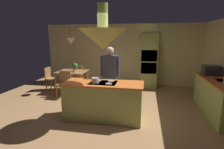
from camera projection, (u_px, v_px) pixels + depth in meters
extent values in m
plane|color=#AD7F51|center=(105.00, 115.00, 4.67)|extent=(8.16, 8.16, 0.00)
cube|color=beige|center=(123.00, 54.00, 7.73)|extent=(6.80, 0.10, 2.55)
cube|color=#A8B259|center=(103.00, 102.00, 4.39)|extent=(1.85, 0.72, 0.88)
cube|color=orange|center=(103.00, 83.00, 4.30)|extent=(1.91, 0.78, 0.04)
cube|color=black|center=(103.00, 83.00, 4.29)|extent=(0.64, 0.52, 0.01)
cylinder|color=#B2B2B7|center=(95.00, 83.00, 4.19)|extent=(0.15, 0.15, 0.02)
cylinder|color=#B2B2B7|center=(109.00, 84.00, 4.14)|extent=(0.15, 0.15, 0.02)
cylinder|color=#B2B2B7|center=(98.00, 81.00, 4.44)|extent=(0.15, 0.15, 0.02)
cylinder|color=#B2B2B7|center=(111.00, 81.00, 4.39)|extent=(0.15, 0.15, 0.02)
cube|color=#A8B259|center=(218.00, 98.00, 4.63)|extent=(0.62, 2.16, 0.88)
cube|color=orange|center=(220.00, 81.00, 4.54)|extent=(0.66, 2.20, 0.04)
cube|color=#A8B259|center=(149.00, 61.00, 7.19)|extent=(0.66, 0.62, 2.14)
cube|color=black|center=(149.00, 56.00, 6.86)|extent=(0.60, 0.04, 0.44)
cube|color=black|center=(149.00, 68.00, 6.96)|extent=(0.60, 0.04, 0.44)
cube|color=#996E40|center=(72.00, 72.00, 6.66)|extent=(1.03, 0.91, 0.04)
cylinder|color=#996E40|center=(56.00, 84.00, 6.44)|extent=(0.06, 0.06, 0.72)
cylinder|color=#996E40|center=(80.00, 85.00, 6.27)|extent=(0.06, 0.06, 0.72)
cylinder|color=#996E40|center=(66.00, 79.00, 7.20)|extent=(0.06, 0.06, 0.72)
cylinder|color=#996E40|center=(87.00, 80.00, 7.03)|extent=(0.06, 0.06, 0.72)
cylinder|color=tan|center=(107.00, 94.00, 5.04)|extent=(0.14, 0.14, 0.86)
cylinder|color=tan|center=(113.00, 94.00, 5.00)|extent=(0.14, 0.14, 0.86)
cube|color=#3F4C66|center=(110.00, 67.00, 4.87)|extent=(0.36, 0.22, 0.66)
cylinder|color=#3F4C66|center=(102.00, 66.00, 4.90)|extent=(0.09, 0.09, 0.56)
cylinder|color=#3F4C66|center=(118.00, 66.00, 4.82)|extent=(0.09, 0.09, 0.56)
sphere|color=tan|center=(110.00, 51.00, 4.78)|extent=(0.23, 0.23, 0.23)
cone|color=#A8B259|center=(103.00, 39.00, 4.09)|extent=(1.10, 1.10, 0.45)
cylinder|color=#A8B259|center=(103.00, 16.00, 3.99)|extent=(0.24, 0.24, 0.55)
cone|color=beige|center=(71.00, 41.00, 6.44)|extent=(0.32, 0.32, 0.22)
cylinder|color=black|center=(70.00, 29.00, 6.36)|extent=(0.01, 0.01, 0.60)
cube|color=#996E40|center=(63.00, 85.00, 5.99)|extent=(0.40, 0.40, 0.04)
cube|color=#996E40|center=(65.00, 77.00, 6.12)|extent=(0.40, 0.04, 0.42)
cylinder|color=#996E40|center=(57.00, 92.00, 5.91)|extent=(0.04, 0.04, 0.43)
cylinder|color=#996E40|center=(66.00, 93.00, 5.84)|extent=(0.04, 0.04, 0.43)
cylinder|color=#996E40|center=(61.00, 89.00, 6.23)|extent=(0.04, 0.04, 0.43)
cylinder|color=#996E40|center=(70.00, 90.00, 6.17)|extent=(0.04, 0.04, 0.43)
cube|color=#996E40|center=(80.00, 76.00, 7.45)|extent=(0.40, 0.40, 0.04)
cube|color=#996E40|center=(78.00, 71.00, 7.23)|extent=(0.40, 0.04, 0.42)
cylinder|color=#996E40|center=(85.00, 80.00, 7.63)|extent=(0.04, 0.04, 0.43)
cylinder|color=#996E40|center=(77.00, 80.00, 7.69)|extent=(0.04, 0.04, 0.43)
cylinder|color=#996E40|center=(82.00, 82.00, 7.30)|extent=(0.04, 0.04, 0.43)
cylinder|color=#996E40|center=(74.00, 82.00, 7.36)|extent=(0.04, 0.04, 0.43)
cube|color=#996E40|center=(52.00, 79.00, 6.87)|extent=(0.40, 0.40, 0.04)
cube|color=#996E40|center=(48.00, 73.00, 6.86)|extent=(0.04, 0.40, 0.42)
cylinder|color=#996E40|center=(55.00, 86.00, 6.72)|extent=(0.04, 0.04, 0.43)
cylinder|color=#996E40|center=(59.00, 83.00, 7.05)|extent=(0.04, 0.04, 0.43)
cylinder|color=#996E40|center=(46.00, 85.00, 6.78)|extent=(0.04, 0.04, 0.43)
cylinder|color=#996E40|center=(51.00, 83.00, 7.11)|extent=(0.04, 0.04, 0.43)
cylinder|color=#99382D|center=(75.00, 69.00, 6.66)|extent=(0.14, 0.14, 0.12)
sphere|color=#2D722D|center=(75.00, 66.00, 6.64)|extent=(0.20, 0.20, 0.20)
cylinder|color=white|center=(75.00, 71.00, 6.39)|extent=(0.07, 0.07, 0.09)
cube|color=#232326|center=(212.00, 70.00, 5.13)|extent=(0.46, 0.36, 0.28)
cylinder|color=#B2B2B7|center=(95.00, 80.00, 4.18)|extent=(0.18, 0.18, 0.12)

